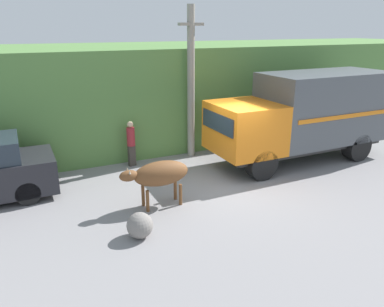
{
  "coord_description": "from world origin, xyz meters",
  "views": [
    {
      "loc": [
        -5.6,
        -9.17,
        4.64
      ],
      "look_at": [
        -1.14,
        0.2,
        1.12
      ],
      "focal_mm": 35.0,
      "sensor_mm": 36.0,
      "label": 1
    }
  ],
  "objects_px": {
    "pedestrian_on_hill": "(131,141)",
    "utility_pole": "(191,82)",
    "roadside_rock": "(140,225)",
    "brown_cow": "(159,174)",
    "cargo_truck": "(307,114)"
  },
  "relations": [
    {
      "from": "roadside_rock",
      "to": "brown_cow",
      "type": "bearing_deg",
      "value": 52.79
    },
    {
      "from": "brown_cow",
      "to": "roadside_rock",
      "type": "height_order",
      "value": "brown_cow"
    },
    {
      "from": "utility_pole",
      "to": "roadside_rock",
      "type": "distance_m",
      "value": 6.46
    },
    {
      "from": "utility_pole",
      "to": "pedestrian_on_hill",
      "type": "bearing_deg",
      "value": -177.28
    },
    {
      "from": "pedestrian_on_hill",
      "to": "roadside_rock",
      "type": "distance_m",
      "value": 4.86
    },
    {
      "from": "utility_pole",
      "to": "roadside_rock",
      "type": "relative_size",
      "value": 8.78
    },
    {
      "from": "brown_cow",
      "to": "utility_pole",
      "type": "bearing_deg",
      "value": 64.52
    },
    {
      "from": "cargo_truck",
      "to": "utility_pole",
      "type": "relative_size",
      "value": 1.26
    },
    {
      "from": "brown_cow",
      "to": "pedestrian_on_hill",
      "type": "distance_m",
      "value": 3.35
    },
    {
      "from": "pedestrian_on_hill",
      "to": "utility_pole",
      "type": "distance_m",
      "value": 3.02
    },
    {
      "from": "cargo_truck",
      "to": "brown_cow",
      "type": "bearing_deg",
      "value": -164.94
    },
    {
      "from": "cargo_truck",
      "to": "roadside_rock",
      "type": "bearing_deg",
      "value": -156.66
    },
    {
      "from": "brown_cow",
      "to": "cargo_truck",
      "type": "bearing_deg",
      "value": 22.99
    },
    {
      "from": "cargo_truck",
      "to": "roadside_rock",
      "type": "xyz_separation_m",
      "value": [
        -7.1,
        -2.6,
        -1.4
      ]
    },
    {
      "from": "cargo_truck",
      "to": "pedestrian_on_hill",
      "type": "bearing_deg",
      "value": 163.82
    }
  ]
}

